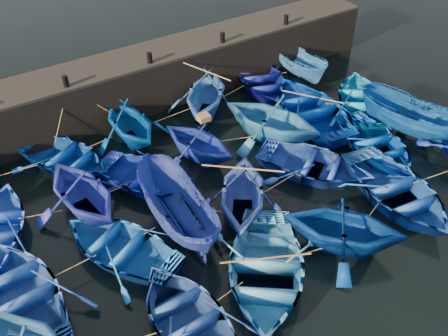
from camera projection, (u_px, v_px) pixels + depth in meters
ground at (270, 228)px, 18.70m from camera, size 120.00×120.00×0.00m
quay_wall at (145, 80)px, 24.70m from camera, size 26.00×2.50×2.50m
quay_top at (142, 56)px, 23.86m from camera, size 26.00×2.50×0.12m
bollard_1 at (66, 81)px, 21.43m from camera, size 0.24×0.24×0.50m
bollard_2 at (150, 58)px, 23.08m from camera, size 0.24×0.24×0.50m
bollard_3 at (222, 37)px, 24.74m from camera, size 0.24×0.24×0.50m
bollard_4 at (286, 20)px, 26.40m from camera, size 0.24×0.24×0.50m
boat_1 at (65, 157)px, 21.21m from camera, size 5.09×5.60×0.95m
boat_2 at (129, 122)px, 22.27m from camera, size 3.56×4.09×2.10m
boat_3 at (206, 93)px, 24.00m from camera, size 5.70×5.73×2.29m
boat_4 at (261, 80)px, 26.22m from camera, size 4.89×5.79×1.02m
boat_5 at (300, 64)px, 26.96m from camera, size 1.52×4.02×1.55m
boat_7 at (82, 191)px, 18.64m from camera, size 4.27×4.77×2.26m
boat_8 at (148, 178)px, 20.20m from camera, size 5.22×5.66×0.96m
boat_9 at (198, 141)px, 21.30m from camera, size 4.23×4.53×1.93m
boat_10 at (272, 117)px, 22.22m from camera, size 5.66×5.96×2.45m
boat_11 at (311, 108)px, 23.97m from camera, size 4.97×6.30×1.18m
boat_12 at (364, 101)px, 24.55m from camera, size 6.15×6.54×1.10m
boat_13 at (18, 293)px, 15.79m from camera, size 4.27×5.64×1.10m
boat_14 at (121, 246)px, 17.39m from camera, size 5.11×5.68×0.97m
boat_15 at (176, 210)px, 18.08m from camera, size 2.05×5.07×1.94m
boat_16 at (242, 192)px, 18.61m from camera, size 5.44×5.56×2.22m
boat_17 at (315, 165)px, 20.78m from camera, size 5.61×6.01×1.01m
boat_18 at (376, 144)px, 21.90m from camera, size 4.32×5.40×1.00m
boat_19 at (411, 119)px, 22.56m from camera, size 3.70×5.43×1.97m
boat_21 at (189, 318)px, 15.16m from camera, size 3.46×4.73×0.96m
boat_22 at (265, 270)px, 16.47m from camera, size 6.39×6.70×1.13m
boat_23 at (344, 227)px, 17.23m from camera, size 5.57×5.60×2.24m
boat_24 at (398, 191)px, 19.46m from camera, size 4.51×5.85×1.12m
wooden_crate at (204, 118)px, 20.73m from camera, size 0.50×0.45×0.25m
mooring_ropes at (198, 144)px, 21.28m from camera, size 17.96×11.86×2.10m
loose_oars at (257, 137)px, 20.20m from camera, size 9.92×11.94×1.21m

